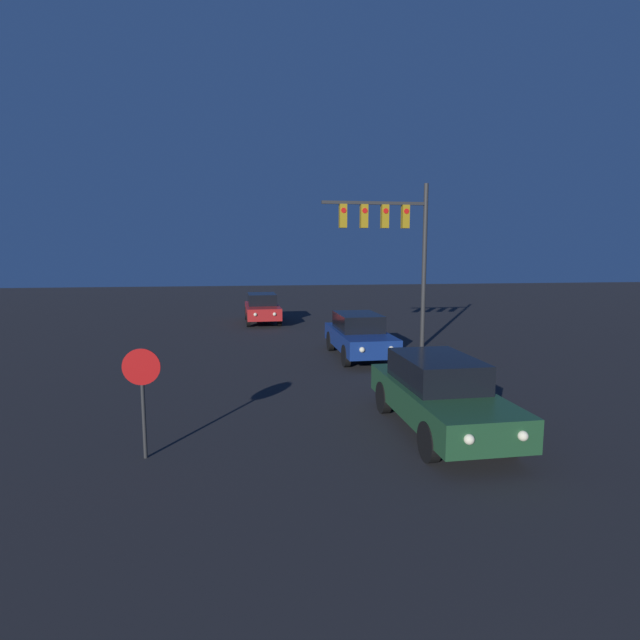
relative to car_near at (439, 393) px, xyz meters
name	(u,v)px	position (x,y,z in m)	size (l,w,h in m)	color
car_near	(439,393)	(0.00, 0.00, 0.00)	(1.86, 4.78, 1.59)	#1E4728
car_mid	(359,335)	(0.06, 7.82, 0.00)	(1.85, 4.78, 1.59)	navy
car_far	(262,308)	(-3.12, 17.66, 0.00)	(1.89, 4.79, 1.59)	#B21E1E
traffic_signal_mast	(394,234)	(1.78, 9.37, 3.70)	(4.25, 0.30, 6.52)	#2D2D2D
stop_sign	(142,383)	(-5.96, -0.56, 0.61)	(0.68, 0.07, 2.08)	#2D2D2D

